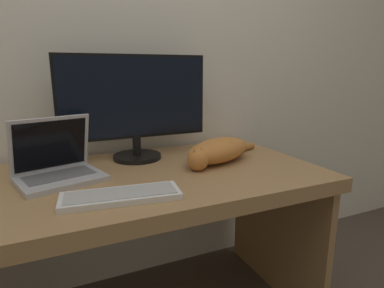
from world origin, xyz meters
name	(u,v)px	position (x,y,z in m)	size (l,w,h in m)	color
wall_back	(113,42)	(0.00, 0.85, 1.30)	(6.40, 0.06, 2.60)	silver
desk	(144,208)	(0.00, 0.40, 0.59)	(1.50, 0.79, 0.74)	#A37A4C
monitor	(135,105)	(0.04, 0.64, 1.00)	(0.70, 0.23, 0.49)	black
laptop	(58,168)	(-0.32, 0.47, 0.79)	(0.36, 0.31, 0.24)	#B7B7BC
external_keyboard	(121,196)	(-0.14, 0.17, 0.76)	(0.41, 0.19, 0.02)	white
cat	(218,150)	(0.37, 0.42, 0.80)	(0.50, 0.31, 0.11)	#C67A38
small_toy	(218,147)	(0.46, 0.58, 0.77)	(0.06, 0.06, 0.06)	red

